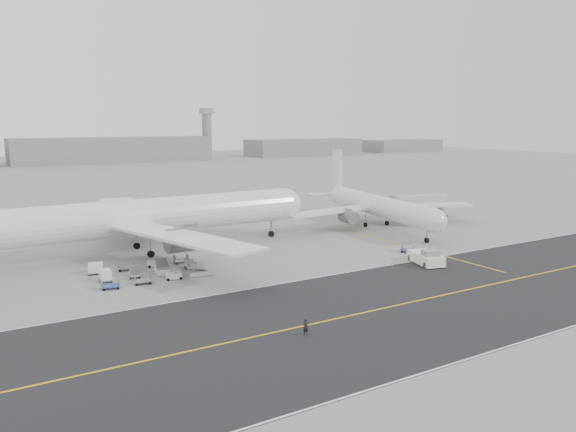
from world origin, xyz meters
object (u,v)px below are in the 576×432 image
control_tower (207,132)px  airliner_a (145,217)px  ground_crew_a (306,327)px  jet_bridge (419,202)px  airliner_b (377,205)px  pushback_tug (426,258)px

control_tower → airliner_a: 264.04m
ground_crew_a → control_tower: bearing=72.7°
airliner_a → jet_bridge: 66.89m
airliner_b → jet_bridge: airliner_b is taller
control_tower → airliner_a: size_ratio=0.48×
control_tower → ground_crew_a: size_ratio=16.51×
airliner_b → ground_crew_a: bearing=-127.0°
airliner_b → control_tower: bearing=85.1°
pushback_tug → control_tower: bearing=90.6°
ground_crew_a → jet_bridge: bearing=41.3°
jet_bridge → control_tower: bearing=88.7°
jet_bridge → ground_crew_a: 80.40m
pushback_tug → ground_crew_a: size_ratio=4.89×
airliner_a → airliner_b: size_ratio=1.41×
airliner_b → pushback_tug: airliner_b is taller
airliner_a → jet_bridge: bearing=-90.1°
airliner_b → ground_crew_a: (-48.33, -45.89, -3.69)m
airliner_b → pushback_tug: 33.84m
control_tower → jet_bridge: 241.39m
airliner_a → airliner_b: airliner_a is taller
pushback_tug → airliner_b: bearing=80.1°
airliner_a → pushback_tug: (36.48, -31.37, -5.37)m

